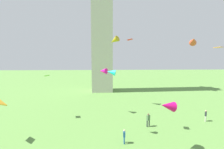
% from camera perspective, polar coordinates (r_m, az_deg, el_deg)
% --- Properties ---
extents(person_0, '(0.46, 0.50, 1.68)m').
position_cam_1_polar(person_0, '(29.12, 29.55, -12.01)').
color(person_0, silver).
rests_on(person_0, ground_plane).
extents(person_1, '(0.55, 0.49, 1.85)m').
position_cam_1_polar(person_1, '(24.21, 12.37, -14.77)').
color(person_1, '#2D3338').
rests_on(person_1, ground_plane).
extents(person_2, '(0.27, 0.49, 1.59)m').
position_cam_1_polar(person_2, '(19.68, 4.23, -20.20)').
color(person_2, '#235693').
rests_on(person_2, ground_plane).
extents(kite_flying_1, '(1.23, 0.93, 0.87)m').
position_cam_1_polar(kite_flying_1, '(19.80, -0.26, 0.80)').
color(kite_flying_1, '#1CEFEE').
extents(kite_flying_2, '(0.87, 1.06, 0.21)m').
position_cam_1_polar(kite_flying_2, '(20.98, 6.21, 11.87)').
color(kite_flying_2, red).
extents(kite_flying_3, '(1.66, 1.56, 0.99)m').
position_cam_1_polar(kite_flying_3, '(27.78, -3.13, 1.22)').
color(kite_flying_3, '#E8149A').
extents(kite_flying_4, '(0.85, 1.10, 0.34)m').
position_cam_1_polar(kite_flying_4, '(27.30, -21.45, -0.37)').
color(kite_flying_4, '#5DBA23').
extents(kite_flying_5, '(1.21, 1.39, 0.16)m').
position_cam_1_polar(kite_flying_5, '(31.12, 32.76, 7.87)').
color(kite_flying_5, orange).
extents(kite_flying_6, '(2.34, 2.19, 1.80)m').
position_cam_1_polar(kite_flying_6, '(32.44, 0.80, 11.62)').
color(kite_flying_6, '#B29915').
extents(kite_flying_7, '(2.03, 2.48, 1.82)m').
position_cam_1_polar(kite_flying_7, '(34.42, 26.20, 10.38)').
color(kite_flying_7, '#CE4B2D').
extents(kite_flying_8, '(1.83, 1.37, 1.32)m').
position_cam_1_polar(kite_flying_8, '(17.95, 18.59, -10.21)').
color(kite_flying_8, '#C90D67').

